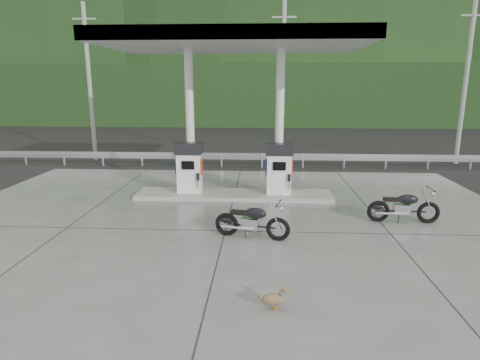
# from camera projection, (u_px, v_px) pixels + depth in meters

# --- Properties ---
(ground) EXTENTS (160.00, 160.00, 0.00)m
(ground) POSITION_uv_depth(u_px,v_px,m) (228.00, 220.00, 12.07)
(ground) COLOR black
(ground) RESTS_ON ground
(forecourt_apron) EXTENTS (18.00, 14.00, 0.02)m
(forecourt_apron) POSITION_uv_depth(u_px,v_px,m) (228.00, 219.00, 12.07)
(forecourt_apron) COLOR slate
(forecourt_apron) RESTS_ON ground
(pump_island) EXTENTS (7.00, 1.40, 0.15)m
(pump_island) POSITION_uv_depth(u_px,v_px,m) (234.00, 195.00, 14.48)
(pump_island) COLOR #9D9B92
(pump_island) RESTS_ON forecourt_apron
(gas_pump_left) EXTENTS (0.95, 0.55, 1.80)m
(gas_pump_left) POSITION_uv_depth(u_px,v_px,m) (189.00, 168.00, 14.34)
(gas_pump_left) COLOR white
(gas_pump_left) RESTS_ON pump_island
(gas_pump_right) EXTENTS (0.95, 0.55, 1.80)m
(gas_pump_right) POSITION_uv_depth(u_px,v_px,m) (279.00, 169.00, 14.17)
(gas_pump_right) COLOR white
(gas_pump_right) RESTS_ON pump_island
(canopy_column_left) EXTENTS (0.30, 0.30, 5.00)m
(canopy_column_left) POSITION_uv_depth(u_px,v_px,m) (190.00, 122.00, 14.36)
(canopy_column_left) COLOR white
(canopy_column_left) RESTS_ON pump_island
(canopy_column_right) EXTENTS (0.30, 0.30, 5.00)m
(canopy_column_right) POSITION_uv_depth(u_px,v_px,m) (280.00, 122.00, 14.19)
(canopy_column_right) COLOR white
(canopy_column_right) RESTS_ON pump_island
(canopy_roof) EXTENTS (8.50, 5.00, 0.40)m
(canopy_roof) POSITION_uv_depth(u_px,v_px,m) (233.00, 41.00, 13.27)
(canopy_roof) COLOR silver
(canopy_roof) RESTS_ON canopy_column_left
(guardrail) EXTENTS (26.00, 0.16, 1.42)m
(guardrail) POSITION_uv_depth(u_px,v_px,m) (242.00, 153.00, 19.68)
(guardrail) COLOR #AAACB3
(guardrail) RESTS_ON ground
(road) EXTENTS (60.00, 7.00, 0.01)m
(road) POSITION_uv_depth(u_px,v_px,m) (245.00, 155.00, 23.25)
(road) COLOR black
(road) RESTS_ON ground
(utility_pole_a) EXTENTS (0.22, 0.22, 8.00)m
(utility_pole_a) POSITION_uv_depth(u_px,v_px,m) (90.00, 84.00, 20.81)
(utility_pole_a) COLOR gray
(utility_pole_a) RESTS_ON ground
(utility_pole_b) EXTENTS (0.22, 0.22, 8.00)m
(utility_pole_b) POSITION_uv_depth(u_px,v_px,m) (283.00, 84.00, 20.28)
(utility_pole_b) COLOR gray
(utility_pole_b) RESTS_ON ground
(utility_pole_c) EXTENTS (0.22, 0.22, 8.00)m
(utility_pole_c) POSITION_uv_depth(u_px,v_px,m) (465.00, 84.00, 19.80)
(utility_pole_c) COLOR gray
(utility_pole_c) RESTS_ON ground
(tree_band) EXTENTS (80.00, 6.00, 6.00)m
(tree_band) POSITION_uv_depth(u_px,v_px,m) (253.00, 95.00, 40.54)
(tree_band) COLOR black
(tree_band) RESTS_ON ground
(forested_hills) EXTENTS (100.00, 40.00, 140.00)m
(forested_hills) POSITION_uv_depth(u_px,v_px,m) (257.00, 109.00, 70.38)
(forested_hills) COLOR black
(forested_hills) RESTS_ON ground
(motorcycle_left) EXTENTS (1.98, 1.00, 0.90)m
(motorcycle_left) POSITION_uv_depth(u_px,v_px,m) (252.00, 222.00, 10.49)
(motorcycle_left) COLOR black
(motorcycle_left) RESTS_ON forecourt_apron
(motorcycle_right) EXTENTS (1.95, 0.69, 0.91)m
(motorcycle_right) POSITION_uv_depth(u_px,v_px,m) (404.00, 207.00, 11.70)
(motorcycle_right) COLOR black
(motorcycle_right) RESTS_ON forecourt_apron
(duck) EXTENTS (0.52, 0.18, 0.37)m
(duck) POSITION_uv_depth(u_px,v_px,m) (273.00, 300.00, 7.17)
(duck) COLOR brown
(duck) RESTS_ON forecourt_apron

